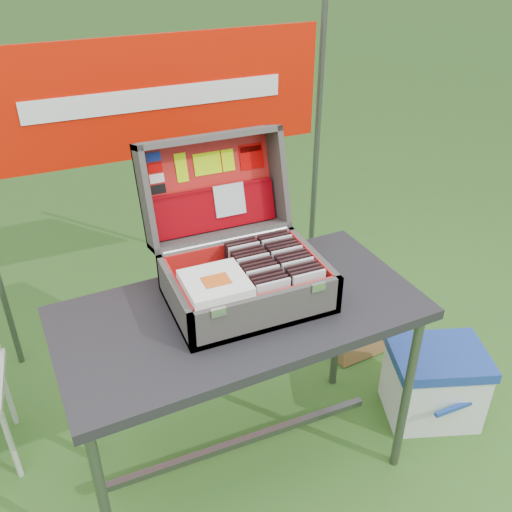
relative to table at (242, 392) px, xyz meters
name	(u,v)px	position (x,y,z in m)	size (l,w,h in m)	color
ground	(251,469)	(0.01, -0.06, -0.41)	(80.00, 80.00, 0.00)	#376927
table	(242,392)	(0.00, 0.00, 0.00)	(1.31, 0.65, 0.82)	black
table_top	(241,313)	(0.00, 0.00, 0.39)	(1.31, 0.65, 0.04)	black
table_leg_fl	(104,502)	(-0.59, -0.27, -0.02)	(0.04, 0.04, 0.78)	#59595B
table_leg_fr	(406,398)	(0.59, -0.27, -0.02)	(0.04, 0.04, 0.78)	#59595B
table_leg_bl	(79,393)	(-0.59, 0.27, -0.02)	(0.04, 0.04, 0.78)	#59595B
table_leg_br	(338,321)	(0.59, 0.27, -0.02)	(0.04, 0.04, 0.78)	#59595B
table_brace	(243,441)	(0.00, 0.00, -0.29)	(1.16, 0.03, 0.03)	#59595B
suitcase	(240,233)	(0.04, 0.10, 0.66)	(0.55, 0.56, 0.51)	#474441
suitcase_base_bottom	(247,298)	(0.04, 0.04, 0.42)	(0.55, 0.40, 0.02)	#474441
suitcase_base_wall_front	(268,313)	(0.04, -0.15, 0.48)	(0.55, 0.02, 0.15)	#474441
suitcase_base_wall_back	(229,259)	(0.04, 0.22, 0.48)	(0.55, 0.02, 0.15)	#474441
suitcase_base_wall_left	(175,301)	(-0.23, 0.04, 0.48)	(0.02, 0.40, 0.15)	#474441
suitcase_base_wall_right	(313,268)	(0.31, 0.04, 0.48)	(0.02, 0.40, 0.15)	#474441
suitcase_liner_floor	(247,295)	(0.04, 0.04, 0.43)	(0.51, 0.35, 0.01)	red
suitcase_latch_left	(218,312)	(-0.14, -0.16, 0.55)	(0.05, 0.01, 0.03)	silver
suitcase_latch_right	(318,287)	(0.22, -0.16, 0.55)	(0.05, 0.01, 0.03)	silver
suitcase_hinge	(227,241)	(0.04, 0.23, 0.56)	(0.02, 0.02, 0.50)	silver
suitcase_lid_back	(209,185)	(0.04, 0.42, 0.71)	(0.55, 0.40, 0.02)	#474441
suitcase_lid_rim_far	(207,137)	(0.04, 0.42, 0.90)	(0.55, 0.02, 0.15)	#474441
suitcase_lid_rim_near	(220,234)	(0.04, 0.31, 0.55)	(0.55, 0.02, 0.15)	#474441
suitcase_lid_rim_left	(145,199)	(-0.23, 0.36, 0.72)	(0.02, 0.40, 0.15)	#474441
suitcase_lid_rim_right	(277,176)	(0.31, 0.36, 0.72)	(0.02, 0.40, 0.15)	#474441
suitcase_lid_liner	(210,186)	(0.04, 0.41, 0.71)	(0.51, 0.35, 0.01)	red
suitcase_liner_wall_front	(267,308)	(0.04, -0.14, 0.49)	(0.51, 0.01, 0.13)	red
suitcase_liner_wall_back	(230,258)	(0.04, 0.21, 0.49)	(0.51, 0.01, 0.13)	red
suitcase_liner_wall_left	(179,298)	(-0.21, 0.04, 0.49)	(0.01, 0.35, 0.13)	red
suitcase_liner_wall_right	(310,266)	(0.29, 0.04, 0.49)	(0.01, 0.35, 0.13)	red
suitcase_lid_pocket	(215,209)	(0.04, 0.36, 0.63)	(0.49, 0.16, 0.03)	#800008
suitcase_pocket_edge	(212,189)	(0.04, 0.38, 0.71)	(0.48, 0.02, 0.02)	#800008
suitcase_pocket_cd	(230,200)	(0.10, 0.36, 0.66)	(0.12, 0.12, 0.01)	silver
lid_sticker_cc_a	(153,157)	(-0.16, 0.44, 0.85)	(0.05, 0.03, 0.00)	#1933B2
lid_sticker_cc_b	(155,168)	(-0.16, 0.43, 0.81)	(0.05, 0.03, 0.00)	#C80100
lid_sticker_cc_c	(157,178)	(-0.16, 0.42, 0.77)	(0.05, 0.03, 0.00)	white
lid_sticker_cc_d	(159,189)	(-0.16, 0.41, 0.73)	(0.05, 0.03, 0.00)	black
lid_card_neon_tall	(181,168)	(-0.06, 0.43, 0.79)	(0.04, 0.11, 0.00)	#BFFA03
lid_card_neon_main	(207,164)	(0.04, 0.43, 0.79)	(0.11, 0.08, 0.00)	#BFFA03
lid_card_neon_small	(228,160)	(0.12, 0.43, 0.79)	(0.05, 0.08, 0.00)	#BFFA03
lid_sticker_band	(251,157)	(0.22, 0.43, 0.79)	(0.10, 0.10, 0.00)	#C80100
lid_sticker_band_bar	(251,149)	(0.22, 0.44, 0.82)	(0.09, 0.02, 0.00)	black
cd_left_0	(273,299)	(0.08, -0.11, 0.51)	(0.12, 0.01, 0.14)	silver
cd_left_1	(271,296)	(0.08, -0.09, 0.51)	(0.12, 0.01, 0.14)	black
cd_left_2	(268,292)	(0.08, -0.07, 0.51)	(0.12, 0.01, 0.14)	black
cd_left_3	(266,289)	(0.08, -0.05, 0.51)	(0.12, 0.01, 0.14)	black
cd_left_4	(263,286)	(0.08, -0.03, 0.51)	(0.12, 0.01, 0.14)	silver
cd_left_5	(261,282)	(0.08, -0.01, 0.51)	(0.12, 0.01, 0.14)	black
cd_left_6	(258,279)	(0.08, 0.02, 0.51)	(0.12, 0.01, 0.14)	black
cd_left_7	(256,276)	(0.08, 0.04, 0.51)	(0.12, 0.01, 0.14)	black
cd_left_8	(253,273)	(0.08, 0.06, 0.51)	(0.12, 0.01, 0.14)	silver
cd_left_9	(251,270)	(0.08, 0.08, 0.51)	(0.12, 0.01, 0.14)	black
cd_left_10	(249,267)	(0.08, 0.10, 0.51)	(0.12, 0.01, 0.14)	black
cd_left_11	(247,264)	(0.08, 0.12, 0.51)	(0.12, 0.01, 0.14)	black
cd_left_12	(244,261)	(0.08, 0.15, 0.51)	(0.12, 0.01, 0.14)	silver
cd_left_13	(242,258)	(0.08, 0.17, 0.51)	(0.12, 0.01, 0.14)	black
cd_left_14	(240,256)	(0.08, 0.19, 0.51)	(0.12, 0.01, 0.14)	black
cd_right_0	(309,290)	(0.21, -0.11, 0.51)	(0.12, 0.01, 0.14)	silver
cd_right_1	(306,287)	(0.21, -0.09, 0.51)	(0.12, 0.01, 0.14)	black
cd_right_2	(303,284)	(0.21, -0.07, 0.51)	(0.12, 0.01, 0.14)	black
cd_right_3	(300,280)	(0.21, -0.05, 0.51)	(0.12, 0.01, 0.14)	black
cd_right_4	(297,277)	(0.21, -0.03, 0.51)	(0.12, 0.01, 0.14)	silver
cd_right_5	(295,274)	(0.21, -0.01, 0.51)	(0.12, 0.01, 0.14)	black
cd_right_6	(292,271)	(0.21, 0.02, 0.51)	(0.12, 0.01, 0.14)	black
cd_right_7	(289,268)	(0.21, 0.04, 0.51)	(0.12, 0.01, 0.14)	black
cd_right_8	(287,265)	(0.21, 0.06, 0.51)	(0.12, 0.01, 0.14)	silver
cd_right_9	(284,262)	(0.21, 0.08, 0.51)	(0.12, 0.01, 0.14)	black
cd_right_10	(282,259)	(0.21, 0.10, 0.51)	(0.12, 0.01, 0.14)	black
cd_right_11	(279,257)	(0.21, 0.12, 0.51)	(0.12, 0.01, 0.14)	black
cd_right_12	(277,254)	(0.21, 0.15, 0.51)	(0.12, 0.01, 0.14)	silver
cd_right_13	(274,251)	(0.21, 0.17, 0.51)	(0.12, 0.01, 0.14)	black
cd_right_14	(272,249)	(0.21, 0.19, 0.51)	(0.12, 0.01, 0.14)	black
songbook_0	(215,286)	(-0.10, -0.04, 0.56)	(0.21, 0.21, 0.01)	white
songbook_1	(215,285)	(-0.10, -0.04, 0.56)	(0.21, 0.21, 0.01)	white
songbook_2	(215,284)	(-0.10, -0.04, 0.57)	(0.21, 0.21, 0.01)	white
songbook_3	(215,282)	(-0.10, -0.04, 0.57)	(0.21, 0.21, 0.01)	white
songbook_4	(215,281)	(-0.10, -0.04, 0.58)	(0.21, 0.21, 0.01)	white
songbook_5	(215,280)	(-0.10, -0.04, 0.58)	(0.21, 0.21, 0.01)	white
songbook_graphic	(216,280)	(-0.10, -0.05, 0.59)	(0.09, 0.07, 0.00)	#D85919
cooler	(434,383)	(0.91, -0.09, -0.22)	(0.42, 0.32, 0.37)	white
cooler_body	(433,387)	(0.91, -0.09, -0.25)	(0.40, 0.30, 0.32)	white
cooler_lid	(439,357)	(0.91, -0.09, -0.06)	(0.42, 0.32, 0.05)	#1E3D9B
cooler_handle	(459,406)	(0.91, -0.26, -0.21)	(0.25, 0.02, 0.02)	#1E3D9B
chair_leg_fr	(10,442)	(-0.89, 0.30, -0.20)	(0.02, 0.02, 0.41)	silver
chair_leg_br	(6,390)	(-0.89, 0.61, -0.20)	(0.02, 0.02, 0.41)	silver
cardboard_box	(366,326)	(0.86, 0.40, -0.23)	(0.34, 0.05, 0.36)	olive
banner_post_right	(316,161)	(0.86, 1.04, 0.44)	(0.03, 0.03, 1.70)	#59595B
banner	(157,97)	(0.01, 1.03, 0.89)	(1.60, 0.01, 0.55)	red
banner_text	(158,98)	(0.01, 1.02, 0.89)	(1.20, 0.00, 0.10)	white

